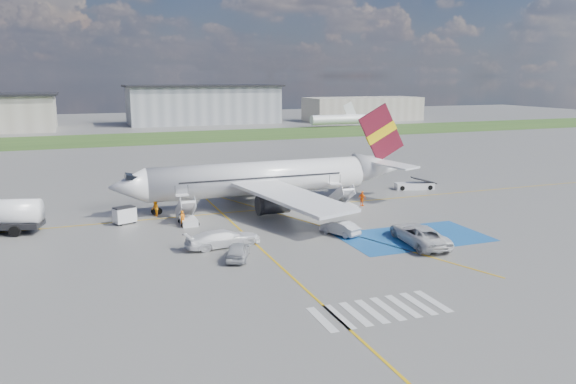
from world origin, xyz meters
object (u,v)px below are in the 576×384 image
(van_white_b, at_px, (223,235))
(car_silver_a, at_px, (238,251))
(car_silver_b, at_px, (340,228))
(van_white_a, at_px, (419,231))
(airliner, at_px, (270,177))
(belt_loader, at_px, (415,186))
(gpu_cart, at_px, (125,216))

(van_white_b, bearing_deg, car_silver_a, 176.23)
(car_silver_b, bearing_deg, van_white_a, 114.75)
(car_silver_a, bearing_deg, airliner, -93.11)
(car_silver_a, bearing_deg, belt_loader, -122.95)
(gpu_cart, relative_size, van_white_b, 0.47)
(car_silver_b, bearing_deg, van_white_b, -24.24)
(car_silver_b, bearing_deg, car_silver_a, -4.88)
(car_silver_b, bearing_deg, gpu_cart, -54.29)
(gpu_cart, distance_m, van_white_b, 13.94)
(belt_loader, bearing_deg, car_silver_a, -132.10)
(airliner, height_order, car_silver_b, airliner)
(car_silver_a, xyz_separation_m, car_silver_b, (11.35, 3.62, -0.04))
(gpu_cart, distance_m, car_silver_b, 22.74)
(car_silver_a, relative_size, van_white_a, 0.68)
(belt_loader, relative_size, car_silver_a, 1.35)
(van_white_a, height_order, van_white_b, van_white_a)
(gpu_cart, height_order, belt_loader, gpu_cart)
(belt_loader, relative_size, car_silver_b, 1.38)
(car_silver_a, distance_m, van_white_a, 17.01)
(belt_loader, xyz_separation_m, car_silver_a, (-31.00, -20.55, 0.32))
(car_silver_b, distance_m, van_white_b, 11.65)
(airliner, height_order, belt_loader, airliner)
(car_silver_a, relative_size, car_silver_b, 1.03)
(car_silver_b, bearing_deg, airliner, -104.27)
(van_white_a, bearing_deg, van_white_b, -10.30)
(car_silver_b, xyz_separation_m, van_white_b, (-11.64, 0.34, 0.34))
(gpu_cart, relative_size, car_silver_b, 0.59)
(car_silver_a, relative_size, van_white_b, 0.82)
(airliner, distance_m, van_white_a, 21.47)
(gpu_cart, bearing_deg, van_white_a, -56.51)
(belt_loader, height_order, car_silver_b, belt_loader)
(car_silver_b, relative_size, van_white_a, 0.67)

